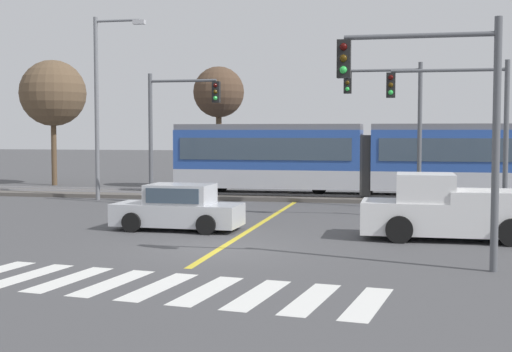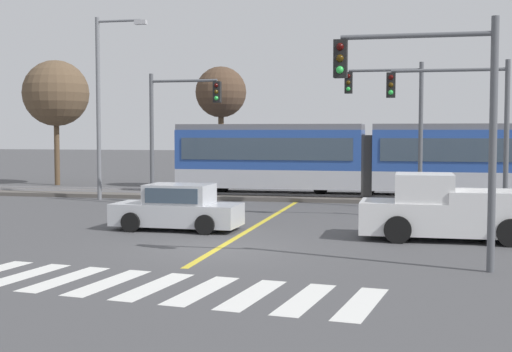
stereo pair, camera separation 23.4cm
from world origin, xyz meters
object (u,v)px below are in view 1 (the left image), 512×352
at_px(pickup_truck, 448,212).
at_px(light_rail_tram, 367,157).
at_px(traffic_light_mid_right, 463,113).
at_px(traffic_light_far_left, 174,118).
at_px(traffic_light_near_right, 439,103).
at_px(bare_tree_west, 219,93).
at_px(bare_tree_far_west, 53,93).
at_px(street_lamp_west, 101,96).
at_px(traffic_light_far_right, 394,112).
at_px(sedan_crossing, 178,209).

bearing_deg(pickup_truck, light_rail_tram, 104.37).
distance_m(traffic_light_mid_right, traffic_light_far_left, 12.37).
relative_size(light_rail_tram, traffic_light_near_right, 3.15).
relative_size(traffic_light_mid_right, traffic_light_far_left, 0.99).
relative_size(traffic_light_far_left, bare_tree_west, 0.84).
bearing_deg(light_rail_tram, pickup_truck, -75.63).
relative_size(traffic_light_mid_right, traffic_light_near_right, 0.98).
bearing_deg(light_rail_tram, bare_tree_far_west, 164.37).
xyz_separation_m(traffic_light_mid_right, street_lamp_west, (-16.06, 5.15, 1.04)).
height_order(pickup_truck, traffic_light_mid_right, traffic_light_mid_right).
height_order(traffic_light_far_right, street_lamp_west, street_lamp_west).
bearing_deg(traffic_light_mid_right, light_rail_tram, 115.56).
distance_m(traffic_light_near_right, street_lamp_west, 20.67).
bearing_deg(bare_tree_west, sedan_crossing, -79.51).
relative_size(traffic_light_near_right, bare_tree_west, 0.85).
xyz_separation_m(sedan_crossing, street_lamp_west, (-6.78, 9.13, 4.23)).
bearing_deg(light_rail_tram, street_lamp_west, -167.12).
relative_size(traffic_light_far_left, street_lamp_west, 0.67).
distance_m(light_rail_tram, bare_tree_far_west, 20.10).
distance_m(sedan_crossing, traffic_light_far_right, 11.11).
distance_m(pickup_truck, traffic_light_far_right, 9.18).
height_order(street_lamp_west, bare_tree_west, street_lamp_west).
bearing_deg(bare_tree_far_west, traffic_light_near_right, -45.98).
xyz_separation_m(traffic_light_far_right, bare_tree_west, (-9.89, 8.56, 1.36)).
xyz_separation_m(sedan_crossing, traffic_light_far_left, (-2.61, 7.40, 3.14)).
bearing_deg(traffic_light_near_right, traffic_light_mid_right, 82.70).
bearing_deg(light_rail_tram, traffic_light_mid_right, -64.44).
bearing_deg(traffic_light_mid_right, pickup_truck, -98.85).
bearing_deg(street_lamp_west, traffic_light_near_right, -43.87).
height_order(bare_tree_far_west, bare_tree_west, bare_tree_far_west).
distance_m(pickup_truck, bare_tree_west, 21.11).
bearing_deg(traffic_light_near_right, traffic_light_far_left, 130.44).
bearing_deg(traffic_light_far_right, bare_tree_west, 139.14).
height_order(traffic_light_mid_right, traffic_light_far_right, traffic_light_far_right).
height_order(traffic_light_mid_right, traffic_light_far_left, traffic_light_far_left).
height_order(traffic_light_far_right, traffic_light_near_right, traffic_light_far_right).
distance_m(traffic_light_far_right, traffic_light_near_right, 13.35).
xyz_separation_m(light_rail_tram, street_lamp_west, (-12.26, -2.80, 2.88)).
distance_m(traffic_light_far_right, traffic_light_far_left, 9.45).
height_order(sedan_crossing, traffic_light_mid_right, traffic_light_mid_right).
xyz_separation_m(traffic_light_mid_right, traffic_light_far_left, (-11.89, 3.41, -0.05)).
height_order(traffic_light_mid_right, bare_tree_west, bare_tree_west).
xyz_separation_m(light_rail_tram, bare_tree_west, (-8.57, 4.73, 3.37)).
distance_m(traffic_light_mid_right, bare_tree_far_west, 26.50).
relative_size(light_rail_tram, sedan_crossing, 4.36).
xyz_separation_m(light_rail_tram, traffic_light_near_right, (2.63, -17.11, 1.85)).
xyz_separation_m(street_lamp_west, bare_tree_west, (3.69, 7.53, 0.49)).
height_order(pickup_truck, traffic_light_far_left, traffic_light_far_left).
xyz_separation_m(traffic_light_near_right, bare_tree_west, (-11.19, 21.84, 1.51)).
bearing_deg(bare_tree_far_west, traffic_light_far_right, -24.19).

